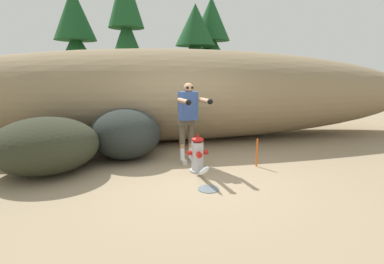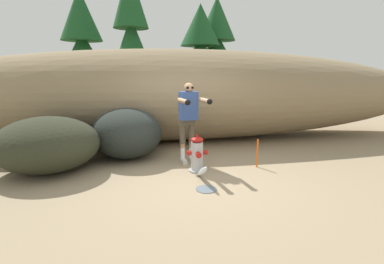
{
  "view_description": "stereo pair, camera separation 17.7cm",
  "coord_description": "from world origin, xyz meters",
  "px_view_note": "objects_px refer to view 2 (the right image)",
  "views": [
    {
      "loc": [
        -1.03,
        -5.2,
        1.94
      ],
      "look_at": [
        0.03,
        0.55,
        0.75
      ],
      "focal_mm": 27.12,
      "sensor_mm": 36.0,
      "label": 1
    },
    {
      "loc": [
        -0.86,
        -5.23,
        1.94
      ],
      "look_at": [
        0.03,
        0.55,
        0.75
      ],
      "focal_mm": 27.12,
      "sensor_mm": 36.0,
      "label": 2
    }
  ],
  "objects_px": {
    "utility_worker": "(188,113)",
    "boulder_mid": "(127,133)",
    "fire_hydrant": "(197,155)",
    "boulder_large": "(48,144)",
    "survey_stake": "(257,153)",
    "boulder_small": "(70,139)"
  },
  "relations": [
    {
      "from": "utility_worker",
      "to": "boulder_mid",
      "type": "distance_m",
      "value": 1.58
    },
    {
      "from": "fire_hydrant",
      "to": "boulder_mid",
      "type": "height_order",
      "value": "boulder_mid"
    },
    {
      "from": "boulder_large",
      "to": "survey_stake",
      "type": "xyz_separation_m",
      "value": [
        4.23,
        -0.4,
        -0.25
      ]
    },
    {
      "from": "fire_hydrant",
      "to": "utility_worker",
      "type": "distance_m",
      "value": 0.95
    },
    {
      "from": "boulder_large",
      "to": "boulder_small",
      "type": "relative_size",
      "value": 1.93
    },
    {
      "from": "survey_stake",
      "to": "fire_hydrant",
      "type": "bearing_deg",
      "value": -176.08
    },
    {
      "from": "boulder_large",
      "to": "utility_worker",
      "type": "bearing_deg",
      "value": 1.42
    },
    {
      "from": "boulder_small",
      "to": "fire_hydrant",
      "type": "bearing_deg",
      "value": -32.23
    },
    {
      "from": "boulder_mid",
      "to": "fire_hydrant",
      "type": "bearing_deg",
      "value": -40.1
    },
    {
      "from": "utility_worker",
      "to": "boulder_small",
      "type": "xyz_separation_m",
      "value": [
        -2.76,
        1.24,
        -0.76
      ]
    },
    {
      "from": "utility_worker",
      "to": "boulder_large",
      "type": "xyz_separation_m",
      "value": [
        -2.84,
        -0.07,
        -0.55
      ]
    },
    {
      "from": "boulder_mid",
      "to": "boulder_small",
      "type": "bearing_deg",
      "value": 157.42
    },
    {
      "from": "fire_hydrant",
      "to": "boulder_large",
      "type": "relative_size",
      "value": 0.38
    },
    {
      "from": "boulder_large",
      "to": "boulder_mid",
      "type": "bearing_deg",
      "value": 25.63
    },
    {
      "from": "fire_hydrant",
      "to": "survey_stake",
      "type": "distance_m",
      "value": 1.3
    },
    {
      "from": "boulder_mid",
      "to": "boulder_large",
      "type": "bearing_deg",
      "value": -154.37
    },
    {
      "from": "boulder_mid",
      "to": "utility_worker",
      "type": "bearing_deg",
      "value": -25.8
    },
    {
      "from": "utility_worker",
      "to": "boulder_mid",
      "type": "height_order",
      "value": "utility_worker"
    },
    {
      "from": "utility_worker",
      "to": "boulder_mid",
      "type": "relative_size",
      "value": 1.08
    },
    {
      "from": "boulder_large",
      "to": "boulder_small",
      "type": "bearing_deg",
      "value": 86.44
    },
    {
      "from": "utility_worker",
      "to": "survey_stake",
      "type": "distance_m",
      "value": 1.67
    },
    {
      "from": "survey_stake",
      "to": "utility_worker",
      "type": "bearing_deg",
      "value": 161.14
    }
  ]
}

